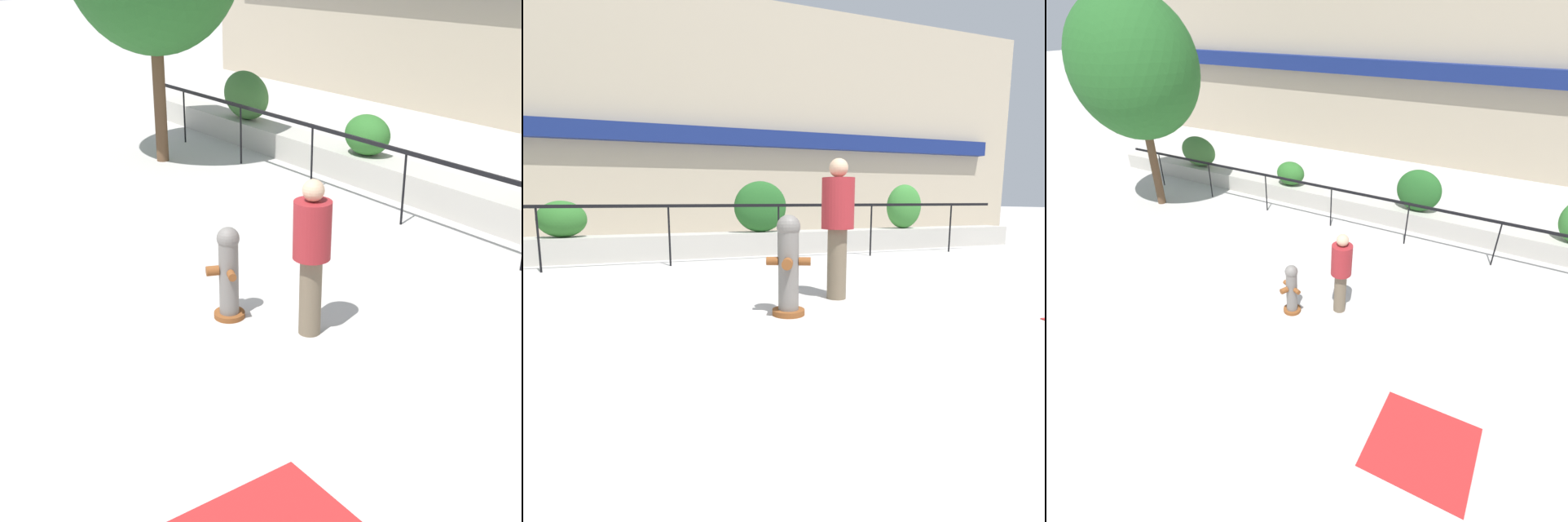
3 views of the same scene
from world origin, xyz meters
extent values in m
plane|color=#BCB7B2|center=(0.00, 0.00, 0.00)|extent=(120.00, 120.00, 0.00)
cube|color=tan|center=(0.00, 12.00, 4.00)|extent=(30.00, 1.00, 8.00)
cube|color=navy|center=(0.00, 11.32, 3.36)|extent=(27.00, 0.36, 0.56)
cube|color=#B7B2A8|center=(0.00, 6.00, 0.25)|extent=(18.00, 0.70, 0.50)
cube|color=black|center=(0.00, 4.90, 1.12)|extent=(15.00, 0.05, 0.06)
cylinder|color=black|center=(-6.43, 4.90, 0.57)|extent=(0.04, 0.04, 1.15)
cylinder|color=black|center=(-4.29, 4.90, 0.57)|extent=(0.04, 0.04, 1.15)
cylinder|color=black|center=(-2.14, 4.90, 0.57)|extent=(0.04, 0.04, 1.15)
cylinder|color=black|center=(0.00, 4.90, 0.57)|extent=(0.04, 0.04, 1.15)
cylinder|color=black|center=(2.14, 4.90, 0.57)|extent=(0.04, 0.04, 1.15)
cylinder|color=black|center=(4.29, 4.90, 0.57)|extent=(0.04, 0.04, 1.15)
ellipsoid|color=#427538|center=(-5.69, 6.00, 1.01)|extent=(1.40, 0.63, 1.02)
ellipsoid|color=#2D6B28|center=(-1.95, 6.00, 0.86)|extent=(0.90, 0.70, 0.71)
ellipsoid|color=#235B23|center=(2.08, 6.00, 1.07)|extent=(1.21, 0.58, 1.14)
cylinder|color=brown|center=(1.00, 1.10, 0.03)|extent=(0.46, 0.46, 0.06)
cylinder|color=slate|center=(1.00, 1.10, 0.48)|extent=(0.29, 0.29, 0.85)
sphere|color=slate|center=(1.00, 1.10, 0.95)|extent=(0.25, 0.25, 0.25)
cylinder|color=brown|center=(0.93, 0.93, 0.59)|extent=(0.16, 0.17, 0.11)
cylinder|color=brown|center=(0.84, 1.16, 0.59)|extent=(0.15, 0.13, 0.09)
cylinder|color=brown|center=(1.16, 1.03, 0.59)|extent=(0.15, 0.13, 0.09)
cylinder|color=brown|center=(-5.38, 3.76, 1.19)|extent=(0.24, 0.24, 2.38)
ellipsoid|color=#235B23|center=(-5.38, 3.76, 3.89)|extent=(3.55, 3.20, 3.73)
cylinder|color=brown|center=(1.82, 1.59, 0.44)|extent=(0.29, 0.29, 0.88)
cylinder|color=maroon|center=(1.82, 1.59, 1.19)|extent=(0.48, 0.48, 0.62)
sphere|color=#D6AD89|center=(1.82, 1.59, 1.61)|extent=(0.23, 0.23, 0.23)
cube|color=#B22323|center=(4.14, -0.63, 0.01)|extent=(1.41, 1.41, 0.01)
camera|label=1|loc=(7.15, -2.93, 3.81)|focal=50.00mm
camera|label=2|loc=(-0.44, -2.93, 1.24)|focal=28.00mm
camera|label=3|loc=(4.40, -4.44, 5.23)|focal=28.00mm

